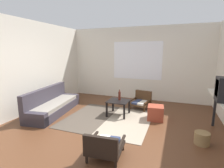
% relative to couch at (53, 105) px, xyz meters
% --- Properties ---
extents(ground_plane, '(7.80, 7.80, 0.00)m').
position_rel_couch_xyz_m(ground_plane, '(1.97, -0.57, -0.23)').
color(ground_plane, '#56331E').
extents(far_wall_with_window, '(5.60, 0.13, 2.70)m').
position_rel_couch_xyz_m(far_wall_with_window, '(1.97, 2.49, 1.12)').
color(far_wall_with_window, silver).
rests_on(far_wall_with_window, ground).
extents(side_wall_left, '(0.12, 6.60, 2.70)m').
position_rel_couch_xyz_m(side_wall_left, '(-0.69, -0.27, 1.12)').
color(side_wall_left, silver).
rests_on(side_wall_left, ground).
extents(area_rug, '(2.22, 2.07, 0.01)m').
position_rel_couch_xyz_m(area_rug, '(1.73, 0.12, -0.23)').
color(area_rug, '#4C4238').
rests_on(area_rug, ground).
extents(couch, '(0.99, 2.17, 0.75)m').
position_rel_couch_xyz_m(couch, '(0.00, 0.00, 0.00)').
color(couch, '#38333D').
rests_on(couch, ground).
extents(coffee_table, '(0.59, 0.58, 0.43)m').
position_rel_couch_xyz_m(coffee_table, '(1.90, 0.49, 0.12)').
color(coffee_table, black).
rests_on(coffee_table, ground).
extents(armchair_by_window, '(0.65, 0.65, 0.55)m').
position_rel_couch_xyz_m(armchair_by_window, '(2.38, 1.34, 0.01)').
color(armchair_by_window, '#472D19').
rests_on(armchair_by_window, ground).
extents(armchair_striped_foreground, '(0.63, 0.66, 0.50)m').
position_rel_couch_xyz_m(armchair_striped_foreground, '(2.34, -1.52, -0.01)').
color(armchair_striped_foreground, black).
rests_on(armchair_striped_foreground, ground).
extents(ottoman_orange, '(0.44, 0.44, 0.38)m').
position_rel_couch_xyz_m(ottoman_orange, '(2.93, 0.53, -0.04)').
color(ottoman_orange, '#993D28').
rests_on(ottoman_orange, ground).
extents(clay_vase, '(0.20, 0.20, 0.28)m').
position_rel_couch_xyz_m(clay_vase, '(4.31, 0.15, 0.78)').
color(clay_vase, '#A87047').
rests_on(clay_vase, console_shelf).
extents(glass_bottle, '(0.07, 0.07, 0.30)m').
position_rel_couch_xyz_m(glass_bottle, '(1.89, 0.59, 0.32)').
color(glass_bottle, '#5B2319').
rests_on(glass_bottle, coffee_table).
extents(wicker_basket, '(0.29, 0.29, 0.24)m').
position_rel_couch_xyz_m(wicker_basket, '(3.94, -0.41, -0.11)').
color(wicker_basket, olive).
rests_on(wicker_basket, ground).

